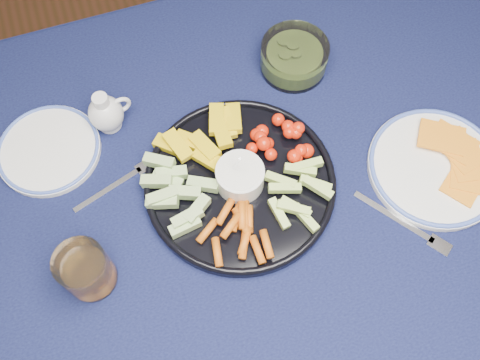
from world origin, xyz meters
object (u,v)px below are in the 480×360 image
object	(u,v)px
cheese_plate	(436,166)
side_plate_extra	(49,149)
juice_tumbler	(87,271)
dining_table	(259,219)
pickle_bowl	(294,58)
creamer_pitcher	(106,113)
crudite_platter	(239,182)

from	to	relation	value
cheese_plate	side_plate_extra	xyz separation A→B (m)	(-0.68, 0.27, -0.00)
juice_tumbler	cheese_plate	bearing A→B (deg)	-0.26
dining_table	pickle_bowl	world-z (taller)	pickle_bowl
pickle_bowl	cheese_plate	size ratio (longest dim) A/B	0.54
creamer_pitcher	juice_tumbler	world-z (taller)	juice_tumbler
dining_table	pickle_bowl	xyz separation A→B (m)	(0.17, 0.26, 0.12)
creamer_pitcher	pickle_bowl	world-z (taller)	creamer_pitcher
juice_tumbler	dining_table	bearing A→B (deg)	7.40
crudite_platter	juice_tumbler	xyz separation A→B (m)	(-0.29, -0.08, 0.02)
juice_tumbler	pickle_bowl	bearing A→B (deg)	32.07
dining_table	creamer_pitcher	bearing A→B (deg)	131.45
side_plate_extra	cheese_plate	bearing A→B (deg)	-21.97
cheese_plate	juice_tumbler	size ratio (longest dim) A/B	2.50
pickle_bowl	juice_tumbler	bearing A→B (deg)	-147.93
crudite_platter	creamer_pitcher	world-z (taller)	crudite_platter
pickle_bowl	dining_table	bearing A→B (deg)	-122.33
pickle_bowl	cheese_plate	distance (m)	0.35
crudite_platter	juice_tumbler	world-z (taller)	crudite_platter
pickle_bowl	cheese_plate	bearing A→B (deg)	-61.94
dining_table	side_plate_extra	xyz separation A→B (m)	(-0.35, 0.23, 0.10)
creamer_pitcher	juice_tumbler	distance (m)	0.31
crudite_platter	pickle_bowl	xyz separation A→B (m)	(0.20, 0.22, 0.01)
side_plate_extra	dining_table	bearing A→B (deg)	-33.45
creamer_pitcher	juice_tumbler	xyz separation A→B (m)	(-0.10, -0.29, 0.00)
cheese_plate	side_plate_extra	size ratio (longest dim) A/B	1.28
creamer_pitcher	cheese_plate	world-z (taller)	creamer_pitcher
juice_tumbler	creamer_pitcher	bearing A→B (deg)	71.32
dining_table	creamer_pitcher	size ratio (longest dim) A/B	17.98
dining_table	pickle_bowl	size ratio (longest dim) A/B	12.17
dining_table	side_plate_extra	distance (m)	0.43
creamer_pitcher	cheese_plate	size ratio (longest dim) A/B	0.37
dining_table	juice_tumbler	size ratio (longest dim) A/B	16.55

